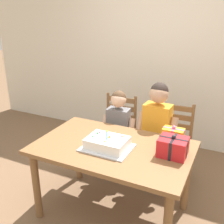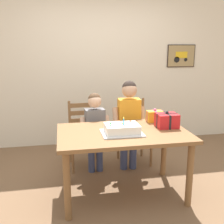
# 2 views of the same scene
# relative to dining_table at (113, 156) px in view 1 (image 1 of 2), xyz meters

# --- Properties ---
(ground_plane) EXTENTS (20.00, 20.00, 0.00)m
(ground_plane) POSITION_rel_dining_table_xyz_m (0.00, 0.00, -0.66)
(ground_plane) COLOR brown
(back_wall) EXTENTS (6.40, 0.11, 2.60)m
(back_wall) POSITION_rel_dining_table_xyz_m (0.01, 1.83, 0.64)
(back_wall) COLOR silver
(back_wall) RESTS_ON ground
(dining_table) EXTENTS (1.43, 0.90, 0.76)m
(dining_table) POSITION_rel_dining_table_xyz_m (0.00, 0.00, 0.00)
(dining_table) COLOR brown
(dining_table) RESTS_ON ground
(birthday_cake) EXTENTS (0.44, 0.34, 0.19)m
(birthday_cake) POSITION_rel_dining_table_xyz_m (-0.03, -0.06, 0.15)
(birthday_cake) COLOR silver
(birthday_cake) RESTS_ON dining_table
(gift_box_red_large) EXTENTS (0.25, 0.21, 0.20)m
(gift_box_red_large) POSITION_rel_dining_table_xyz_m (0.53, 0.07, 0.18)
(gift_box_red_large) COLOR red
(gift_box_red_large) RESTS_ON dining_table
(gift_box_beside_cake) EXTENTS (0.20, 0.13, 0.17)m
(gift_box_beside_cake) POSITION_rel_dining_table_xyz_m (0.47, 0.32, 0.17)
(gift_box_beside_cake) COLOR gold
(gift_box_beside_cake) RESTS_ON dining_table
(chair_left) EXTENTS (0.43, 0.43, 0.92)m
(chair_left) POSITION_rel_dining_table_xyz_m (-0.36, 0.86, -0.19)
(chair_left) COLOR brown
(chair_left) RESTS_ON ground
(chair_right) EXTENTS (0.44, 0.44, 0.92)m
(chair_right) POSITION_rel_dining_table_xyz_m (0.35, 0.86, -0.19)
(chair_right) COLOR brown
(chair_right) RESTS_ON ground
(child_older) EXTENTS (0.45, 0.26, 1.23)m
(child_older) POSITION_rel_dining_table_xyz_m (0.22, 0.63, 0.09)
(child_older) COLOR #38426B
(child_older) RESTS_ON ground
(child_younger) EXTENTS (0.40, 0.24, 1.09)m
(child_younger) POSITION_rel_dining_table_xyz_m (-0.24, 0.63, 0.00)
(child_younger) COLOR #38426B
(child_younger) RESTS_ON ground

